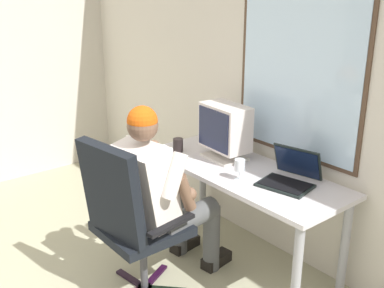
{
  "coord_description": "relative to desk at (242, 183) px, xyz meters",
  "views": [
    {
      "loc": [
        1.94,
        -0.25,
        1.99
      ],
      "look_at": [
        -0.31,
        1.57,
        0.97
      ],
      "focal_mm": 44.31,
      "sensor_mm": 36.0,
      "label": 1
    }
  ],
  "objects": [
    {
      "name": "wall_rear",
      "position": [
        0.22,
        0.37,
        0.77
      ],
      "size": [
        5.65,
        0.08,
        2.78
      ],
      "color": "beige",
      "rests_on": "ground"
    },
    {
      "name": "desk",
      "position": [
        0.0,
        0.0,
        0.0
      ],
      "size": [
        1.56,
        0.62,
        0.72
      ],
      "color": "#9799A0",
      "rests_on": "ground"
    },
    {
      "name": "office_chair",
      "position": [
        -0.12,
        -0.87,
        -0.01
      ],
      "size": [
        0.64,
        0.58,
        1.09
      ],
      "color": "black",
      "rests_on": "ground"
    },
    {
      "name": "person_seated",
      "position": [
        -0.15,
        -0.59,
        0.05
      ],
      "size": [
        0.57,
        0.84,
        1.27
      ],
      "color": "#4B4D4F",
      "rests_on": "ground"
    },
    {
      "name": "crt_monitor",
      "position": [
        -0.24,
        0.05,
        0.33
      ],
      "size": [
        0.39,
        0.26,
        0.41
      ],
      "color": "beige",
      "rests_on": "desk"
    },
    {
      "name": "laptop",
      "position": [
        0.36,
        0.08,
        0.16
      ],
      "size": [
        0.39,
        0.39,
        0.23
      ],
      "color": "black",
      "rests_on": "desk"
    },
    {
      "name": "wine_glass",
      "position": [
        0.11,
        -0.14,
        0.2
      ],
      "size": [
        0.07,
        0.07,
        0.14
      ],
      "color": "silver",
      "rests_on": "desk"
    },
    {
      "name": "coffee_mug",
      "position": [
        -0.57,
        -0.13,
        0.15
      ],
      "size": [
        0.08,
        0.08,
        0.1
      ],
      "color": "black",
      "rests_on": "desk"
    }
  ]
}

